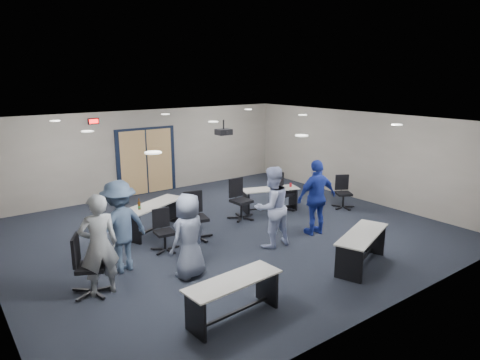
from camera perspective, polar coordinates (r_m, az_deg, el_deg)
floor at (r=10.60m, az=-1.88°, el=-6.97°), size 10.00×10.00×0.00m
back_wall at (r=14.06m, az=-12.47°, el=3.62°), size 10.00×0.04×2.70m
front_wall at (r=7.13m, az=19.29°, el=-6.77°), size 10.00×0.04×2.70m
right_wall at (r=13.61m, az=15.65°, el=3.11°), size 0.04×9.00×2.70m
ceiling at (r=9.96m, az=-2.01°, el=7.70°), size 10.00×9.00×0.04m
double_door at (r=14.08m, az=-12.35°, el=2.40°), size 2.00×0.07×2.20m
exit_sign at (r=13.29m, az=-18.96°, el=7.43°), size 0.32×0.07×0.18m
ceiling_projector at (r=10.57m, az=-2.19°, el=6.44°), size 0.35×0.32×0.37m
ceiling_can_lights at (r=10.17m, az=-2.81°, el=7.65°), size 6.24×5.74×0.02m
table_front_left at (r=6.93m, az=-0.88°, el=-14.71°), size 1.67×0.65×0.66m
table_front_right at (r=8.99m, az=15.93°, el=-8.18°), size 1.80×1.13×0.69m
table_back_left at (r=10.66m, az=-11.43°, el=-4.29°), size 1.86×1.26×0.98m
table_back_right at (r=12.12m, az=4.06°, el=-2.07°), size 1.70×1.02×0.76m
chair_back_a at (r=9.51m, az=-10.02°, el=-6.69°), size 0.63×0.63×0.92m
chair_back_b at (r=10.04m, az=-5.85°, el=-4.86°), size 0.83×0.83×1.11m
chair_back_c at (r=11.38m, az=0.18°, el=-2.61°), size 0.71×0.71×1.08m
chair_back_d at (r=12.19m, az=5.82°, el=-1.66°), size 0.72×0.72×1.04m
chair_loose_left at (r=8.04m, az=-19.25°, el=-10.59°), size 0.92×0.92×1.09m
chair_loose_right at (r=12.68m, az=13.66°, el=-1.59°), size 0.82×0.82×0.95m
person_gray at (r=7.83m, az=-18.31°, el=-8.24°), size 0.70×0.50×1.83m
person_plaid at (r=8.17m, az=-6.84°, el=-7.40°), size 0.91×0.71×1.64m
person_lightblue at (r=9.52m, az=4.25°, el=-3.61°), size 0.91×0.72×1.83m
person_navy at (r=10.39m, az=10.19°, el=-2.30°), size 1.13×0.60×1.83m
person_back at (r=8.62m, az=-15.72°, el=-6.00°), size 1.30×0.92×1.83m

